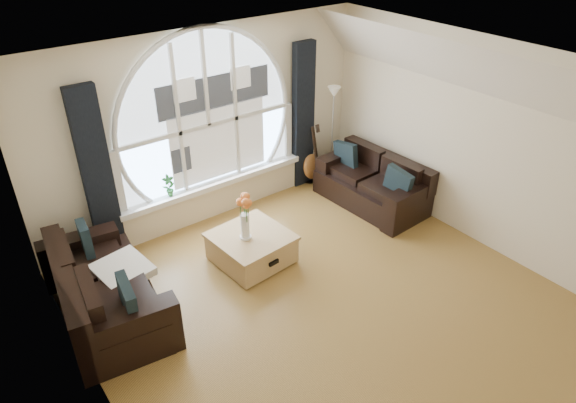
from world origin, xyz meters
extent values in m
cube|color=brown|center=(0.00, 0.00, 0.00)|extent=(5.00, 5.50, 0.01)
cube|color=silver|center=(0.00, 0.00, 2.70)|extent=(5.00, 5.50, 0.01)
cube|color=beige|center=(0.00, 2.75, 1.35)|extent=(5.00, 0.01, 2.70)
cube|color=beige|center=(-2.50, 0.00, 1.35)|extent=(0.01, 5.50, 2.70)
cube|color=beige|center=(2.50, 0.00, 1.35)|extent=(0.01, 5.50, 2.70)
cube|color=silver|center=(2.20, 0.00, 2.35)|extent=(0.92, 5.50, 0.72)
cube|color=silver|center=(0.00, 2.72, 1.62)|extent=(2.60, 0.06, 2.15)
cube|color=white|center=(0.00, 2.65, 0.51)|extent=(2.90, 0.22, 0.08)
cube|color=white|center=(0.00, 2.69, 1.62)|extent=(2.76, 0.08, 2.15)
cube|color=silver|center=(0.15, 2.71, 1.50)|extent=(1.70, 0.02, 1.50)
cube|color=black|center=(-1.60, 2.63, 1.15)|extent=(0.35, 0.12, 2.30)
cube|color=black|center=(1.60, 2.63, 1.15)|extent=(0.35, 0.12, 2.30)
cube|color=black|center=(-2.06, 1.52, 0.40)|extent=(1.16, 1.95, 0.82)
cube|color=black|center=(2.02, 1.48, 0.40)|extent=(0.92, 1.72, 0.75)
cube|color=#A7814B|center=(-0.22, 1.38, 0.22)|extent=(0.97, 0.97, 0.44)
cube|color=silver|center=(-1.82, 1.56, 0.50)|extent=(0.63, 0.63, 0.10)
cube|color=white|center=(-0.31, 1.37, 0.79)|extent=(0.24, 0.24, 0.70)
cube|color=#B2B2B2|center=(2.02, 2.42, 0.80)|extent=(0.24, 0.24, 1.60)
cube|color=#965824|center=(1.72, 2.53, 0.53)|extent=(0.38, 0.27, 1.06)
imported|color=#1E6023|center=(-0.70, 2.65, 0.71)|extent=(0.17, 0.12, 0.32)
camera|label=1|loc=(-3.07, -3.16, 4.14)|focal=32.12mm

